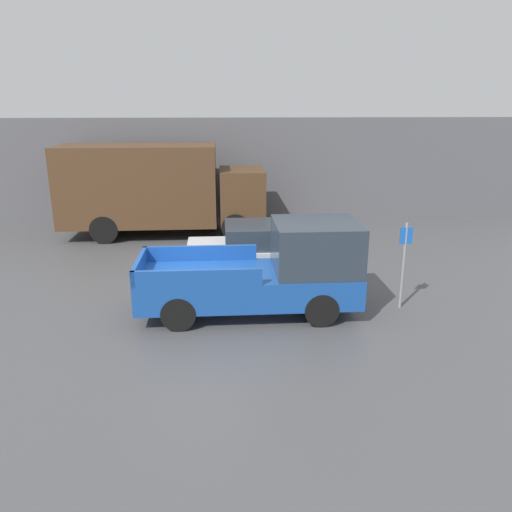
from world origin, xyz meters
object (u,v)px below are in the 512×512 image
(pickup_truck, at_px, (270,272))
(car, at_px, (263,248))
(delivery_truck, at_px, (156,187))
(parking_sign, at_px, (404,261))

(pickup_truck, bearing_deg, car, 88.06)
(delivery_truck, bearing_deg, pickup_truck, -65.29)
(delivery_truck, height_order, parking_sign, delivery_truck)
(delivery_truck, distance_m, parking_sign, 10.16)
(delivery_truck, bearing_deg, car, -52.33)
(car, relative_size, delivery_truck, 0.59)
(car, height_order, parking_sign, parking_sign)
(pickup_truck, height_order, car, pickup_truck)
(car, bearing_deg, pickup_truck, -91.94)
(pickup_truck, bearing_deg, delivery_truck, 114.71)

